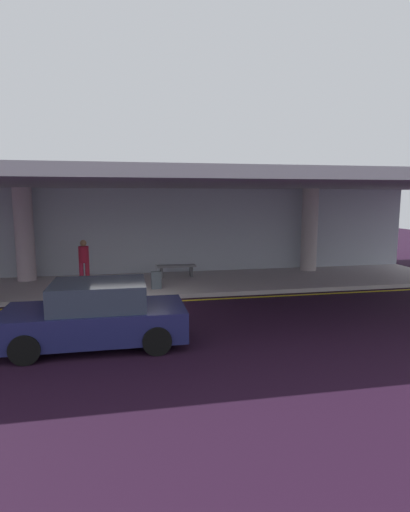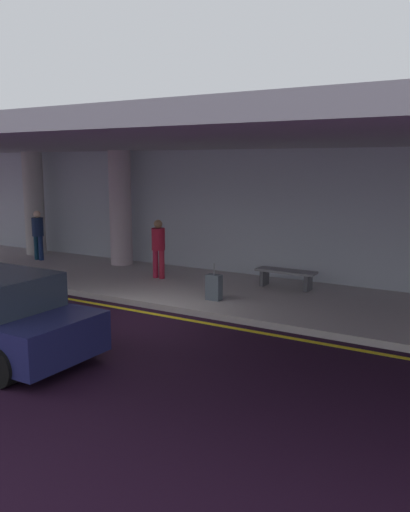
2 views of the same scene
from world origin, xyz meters
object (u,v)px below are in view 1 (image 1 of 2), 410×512
person_waiting_for_ride (84,259)px  bench_metal (176,268)px  support_column_center (24,234)px  car_navy (96,315)px  support_column_right_mid (309,230)px  suitcase_upright_primary (156,280)px

person_waiting_for_ride → bench_metal: person_waiting_for_ride is taller
support_column_center → bench_metal: size_ratio=2.28×
support_column_center → car_navy: support_column_center is taller
support_column_right_mid → bench_metal: support_column_right_mid is taller
support_column_center → suitcase_upright_primary: size_ratio=4.06×
support_column_center → suitcase_upright_primary: support_column_center is taller
support_column_center → bench_metal: support_column_center is taller
support_column_right_mid → bench_metal: size_ratio=2.28×
suitcase_upright_primary → bench_metal: 2.30m
bench_metal → car_navy: bearing=-111.0°
person_waiting_for_ride → suitcase_upright_primary: person_waiting_for_ride is taller
support_column_right_mid → person_waiting_for_ride: 9.78m
support_column_center → person_waiting_for_ride: size_ratio=2.17×
support_column_center → person_waiting_for_ride: bearing=-26.5°
bench_metal → support_column_center: bearing=175.8°
car_navy → bench_metal: bearing=67.0°
car_navy → support_column_right_mid: bearing=38.4°
person_waiting_for_ride → bench_metal: size_ratio=1.05×
support_column_right_mid → suitcase_upright_primary: support_column_right_mid is taller
bench_metal → support_column_right_mid: bearing=4.1°
car_navy → person_waiting_for_ride: person_waiting_for_ride is taller
car_navy → person_waiting_for_ride: 6.40m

